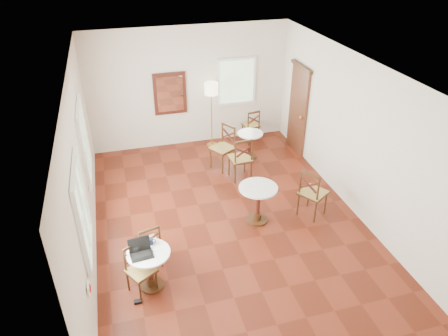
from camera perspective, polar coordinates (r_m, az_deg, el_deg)
The scene contains 17 objects.
ground at distance 8.20m, azimuth 0.56°, elevation -7.06°, with size 7.00×7.00×0.00m, color #601F10.
room_shell at distance 7.43m, azimuth -0.39°, elevation 5.76°, with size 5.02×7.02×3.01m.
cafe_table_near at distance 6.70m, azimuth -10.12°, elevation -13.02°, with size 0.67×0.67×0.70m.
cafe_table_mid at distance 7.92m, azimuth 4.64°, elevation -4.42°, with size 0.73×0.73×0.77m.
cafe_table_back at distance 10.15m, azimuth 3.58°, elevation 3.53°, with size 0.62×0.62×0.65m.
chair_near_a at distance 7.07m, azimuth -10.36°, elevation -10.35°, with size 0.49×0.49×0.87m.
chair_near_b at distance 6.69m, azimuth -11.43°, elevation -13.49°, with size 0.53×0.53×0.84m.
chair_mid_a at distance 9.22m, azimuth 2.30°, elevation 1.33°, with size 0.51×0.51×1.02m.
chair_mid_b at distance 8.22m, azimuth 12.03°, elevation -3.35°, with size 0.66×0.66×1.03m.
chair_back_a at distance 11.03m, azimuth 3.74°, elevation 5.92°, with size 0.45×0.45×0.85m.
chair_back_b at distance 9.65m, azimuth -0.09°, elevation 2.85°, with size 0.66×0.66×1.05m.
floor_lamp at distance 10.30m, azimuth -1.76°, elevation 10.24°, with size 0.33×0.33×1.69m.
laptop at distance 6.49m, azimuth -11.37°, elevation -11.02°, with size 0.36×0.31×0.24m.
mouse at distance 6.50m, azimuth -10.11°, elevation -11.22°, with size 0.09×0.06×0.03m, color black.
navy_mug at distance 6.63m, azimuth -10.01°, elevation -9.85°, with size 0.13×0.08×0.10m.
water_glass at distance 6.50m, azimuth -11.97°, elevation -11.07°, with size 0.07×0.07×0.11m, color white.
power_adapter at distance 6.79m, azimuth -11.72°, elevation -17.51°, with size 0.11×0.07×0.05m, color black.
Camera 1 is at (-1.81, -6.24, 5.00)m, focal length 33.36 mm.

